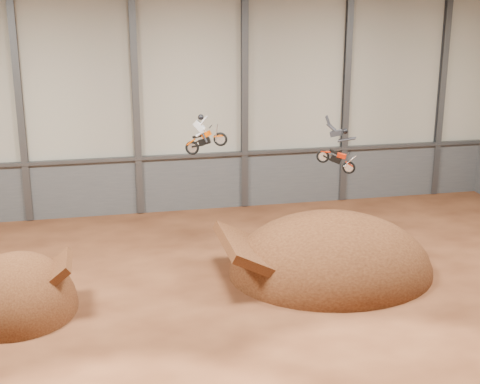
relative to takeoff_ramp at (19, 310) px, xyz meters
name	(u,v)px	position (x,y,z in m)	size (l,w,h in m)	color
floor	(244,313)	(9.47, -2.28, 0.00)	(40.00, 40.00, 0.00)	#4D2514
back_wall	(191,100)	(9.47, 12.72, 7.00)	(40.00, 0.10, 14.00)	#B8B4A3
lower_band_back	(193,183)	(9.47, 12.62, 1.75)	(39.80, 0.18, 3.50)	#53565B
steel_rail	(192,156)	(9.47, 12.47, 3.55)	(39.80, 0.35, 0.20)	#47494F
steel_column_1	(20,106)	(-0.53, 12.52, 7.00)	(0.40, 0.36, 13.90)	#47494F
steel_column_2	(136,102)	(6.14, 12.52, 7.00)	(0.40, 0.36, 13.90)	#47494F
steel_column_3	(244,98)	(12.81, 12.52, 7.00)	(0.40, 0.36, 13.90)	#47494F
steel_column_4	(346,95)	(19.47, 12.52, 7.00)	(0.40, 0.36, 13.90)	#47494F
steel_column_5	(441,92)	(26.14, 12.52, 7.00)	(0.40, 0.36, 13.90)	#47494F
takeoff_ramp	(19,310)	(0.00, 0.00, 0.00)	(5.05, 5.83, 5.05)	#3D1D0F
landing_ramp	(330,272)	(14.60, 1.14, 0.00)	(10.08, 8.92, 5.82)	#3D1D0F
fmx_rider_a	(208,131)	(9.04, 3.80, 6.81)	(2.14, 0.82, 1.94)	#DB4A00
fmx_rider_b	(334,145)	(14.77, 1.73, 6.27)	(2.60, 0.74, 2.23)	#B41E06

